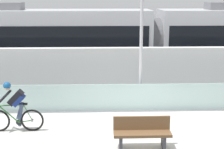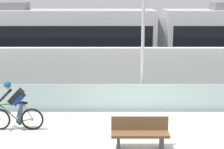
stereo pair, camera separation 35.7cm
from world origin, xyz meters
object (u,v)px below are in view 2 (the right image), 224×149
object	(u,v)px
tram	(157,41)
cyclist_on_bike	(13,107)
lamp_post_antenna	(142,20)
bench	(138,132)

from	to	relation	value
tram	cyclist_on_bike	xyz separation A→B (m)	(-5.40, -6.85, -1.11)
tram	cyclist_on_bike	size ratio (longest dim) A/B	12.75
tram	lamp_post_antenna	size ratio (longest dim) A/B	4.34
tram	bench	xyz separation A→B (m)	(-1.58, -8.14, -1.41)
tram	lamp_post_antenna	xyz separation A→B (m)	(-1.24, -4.70, 1.40)
lamp_post_antenna	bench	size ratio (longest dim) A/B	3.25
bench	lamp_post_antenna	bearing A→B (deg)	84.32
tram	cyclist_on_bike	distance (m)	8.79
cyclist_on_bike	bench	xyz separation A→B (m)	(3.82, -1.29, -0.30)
cyclist_on_bike	bench	bearing A→B (deg)	-18.60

